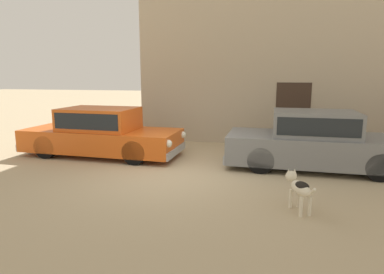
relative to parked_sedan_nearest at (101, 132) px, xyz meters
name	(u,v)px	position (x,y,z in m)	size (l,w,h in m)	color
ground_plane	(171,175)	(2.54, -1.47, -0.69)	(80.00, 80.00, 0.00)	tan
parked_sedan_nearest	(101,132)	(0.00, 0.00, 0.00)	(4.76, 1.86, 1.40)	#D15619
parked_sedan_second	(315,141)	(5.93, -0.14, 0.03)	(4.52, 1.81, 1.46)	slate
apartment_block	(356,15)	(7.84, 5.09, 3.84)	(15.09, 5.05, 9.06)	tan
stray_dog_spotted	(299,187)	(5.30, -3.01, -0.26)	(0.46, 0.94, 0.67)	beige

